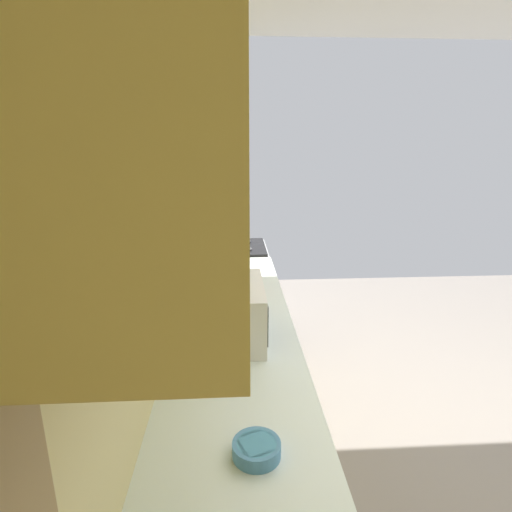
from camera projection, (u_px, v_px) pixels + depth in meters
The scene contains 8 objects.
ground_plane at pixel (469, 468), 2.36m from camera, with size 6.70×6.70×0.00m, color gray.
wall_back at pixel (155, 246), 1.88m from camera, with size 4.31×0.12×2.74m, color #DDCC87.
counter_run at pixel (236, 465), 1.79m from camera, with size 3.42×0.63×0.92m.
upper_cabinets at pixel (189, 109), 1.37m from camera, with size 2.19×0.32×0.73m.
oven_range at pixel (234, 295), 3.71m from camera, with size 0.61×0.62×1.10m.
microwave at pixel (230, 311), 1.94m from camera, with size 0.48×0.34×0.27m.
bowl at pixel (257, 449), 1.23m from camera, with size 0.15×0.15×0.05m.
kettle at pixel (243, 282), 2.55m from camera, with size 0.18×0.13×0.15m.
Camera 1 is at (-1.84, 1.36, 1.85)m, focal length 28.27 mm.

